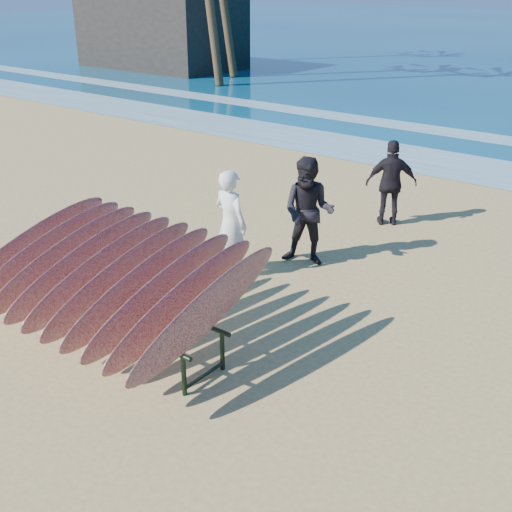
# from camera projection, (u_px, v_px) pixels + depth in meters

# --- Properties ---
(ground) EXTENTS (120.00, 120.00, 0.00)m
(ground) POSITION_uv_depth(u_px,v_px,m) (216.00, 345.00, 8.09)
(ground) COLOR tan
(ground) RESTS_ON ground
(foam_near) EXTENTS (160.00, 160.00, 0.00)m
(foam_near) POSITION_uv_depth(u_px,v_px,m) (497.00, 173.00, 15.26)
(foam_near) COLOR white
(foam_near) RESTS_ON ground
(surfboard_rack) EXTENTS (3.21, 2.60, 1.51)m
(surfboard_rack) POSITION_uv_depth(u_px,v_px,m) (111.00, 275.00, 7.82)
(surfboard_rack) COLOR black
(surfboard_rack) RESTS_ON ground
(person_white) EXTENTS (0.65, 0.46, 1.68)m
(person_white) POSITION_uv_depth(u_px,v_px,m) (230.00, 224.00, 9.70)
(person_white) COLOR white
(person_white) RESTS_ON ground
(person_dark_a) EXTENTS (1.03, 0.92, 1.75)m
(person_dark_a) POSITION_uv_depth(u_px,v_px,m) (308.00, 212.00, 10.09)
(person_dark_a) COLOR black
(person_dark_a) RESTS_ON ground
(person_dark_b) EXTENTS (0.99, 0.85, 1.59)m
(person_dark_b) POSITION_uv_depth(u_px,v_px,m) (391.00, 183.00, 11.78)
(person_dark_b) COLOR black
(person_dark_b) RESTS_ON ground
(building) EXTENTS (8.16, 4.54, 3.63)m
(building) POSITION_uv_depth(u_px,v_px,m) (161.00, 31.00, 32.87)
(building) COLOR #2D2823
(building) RESTS_ON ground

